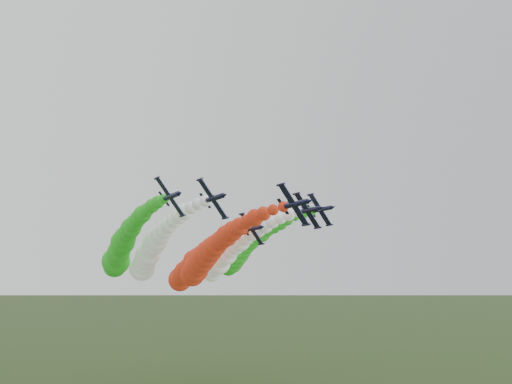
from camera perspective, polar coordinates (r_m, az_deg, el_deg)
jet_lead at (r=118.13m, az=-5.54°, el=-7.32°), size 11.41×60.84×17.44m
jet_inner_left at (r=123.84m, az=-11.80°, el=-6.55°), size 11.60×61.03×17.63m
jet_inner_right at (r=131.28m, az=-3.13°, el=-7.07°), size 11.27×60.70×17.30m
jet_outer_left at (r=127.71m, az=-15.07°, el=-6.22°), size 11.32×60.75×17.35m
jet_outer_right at (r=144.38m, az=-1.54°, el=-6.84°), size 11.28×60.71×17.31m
jet_trail at (r=145.96m, az=-7.39°, el=-8.35°), size 11.95×61.38×17.98m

